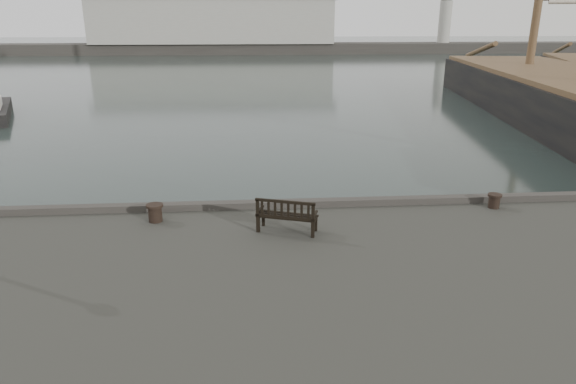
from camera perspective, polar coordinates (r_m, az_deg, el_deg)
name	(u,v)px	position (r m, az deg, el deg)	size (l,w,h in m)	color
ground	(309,256)	(14.70, 2.37, -7.09)	(400.00, 400.00, 0.00)	black
breakwater	(231,31)	(105.21, -6.33, 17.35)	(140.00, 9.50, 12.20)	#383530
bench	(287,221)	(12.19, -0.11, -3.30)	(1.52, 0.93, 0.82)	black
bollard_left	(155,213)	(13.26, -14.55, -2.26)	(0.43, 0.43, 0.45)	black
bollard_right	(494,201)	(14.84, 21.93, -0.93)	(0.37, 0.37, 0.38)	black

